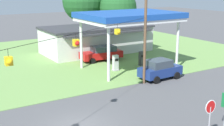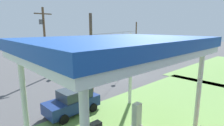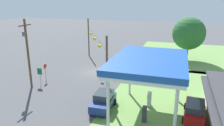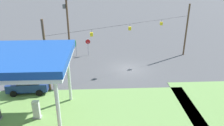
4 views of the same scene
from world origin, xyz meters
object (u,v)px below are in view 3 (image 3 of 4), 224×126
fuel_pump_near (149,100)px  fuel_pump_far (144,115)px  car_at_pumps_front (103,101)px  route_sign (40,73)px  stop_sign_roadside (45,68)px  utility_pole_main (27,50)px  gas_station_canopy (149,63)px  car_at_pumps_rear (195,110)px  tree_west_verge (189,34)px

fuel_pump_near → fuel_pump_far: same height
car_at_pumps_front → route_sign: bearing=-111.9°
stop_sign_roadside → utility_pole_main: 4.33m
gas_station_canopy → stop_sign_roadside: 16.71m
gas_station_canopy → car_at_pumps_front: 6.44m
fuel_pump_near → stop_sign_roadside: (-3.57, -15.45, 1.02)m
car_at_pumps_rear → tree_west_verge: 22.31m
gas_station_canopy → tree_west_verge: 22.93m
car_at_pumps_rear → stop_sign_roadside: (-4.59, -20.05, 0.91)m
fuel_pump_near → utility_pole_main: (-0.72, -15.81, 4.26)m
fuel_pump_far → car_at_pumps_rear: (-2.35, 4.60, 0.11)m
gas_station_canopy → stop_sign_roadside: gas_station_canopy is taller
stop_sign_roadside → utility_pole_main: utility_pole_main is taller
car_at_pumps_rear → gas_station_canopy: bearing=102.2°
utility_pole_main → tree_west_verge: bearing=135.4°
stop_sign_roadside → tree_west_verge: (-17.31, 19.54, 3.29)m
gas_station_canopy → utility_pole_main: (-2.41, -15.82, -0.38)m
gas_station_canopy → car_at_pumps_front: gas_station_canopy is taller
stop_sign_roadside → route_sign: size_ratio=1.04×
stop_sign_roadside → utility_pole_main: bearing=172.6°
tree_west_verge → route_sign: bearing=-45.2°
stop_sign_roadside → tree_west_verge: tree_west_verge is taller
gas_station_canopy → fuel_pump_near: gas_station_canopy is taller
route_sign → fuel_pump_far: bearing=71.1°
stop_sign_roadside → route_sign: bearing=-169.1°
car_at_pumps_front → car_at_pumps_rear: car_at_pumps_front is taller
gas_station_canopy → utility_pole_main: utility_pole_main is taller
route_sign → car_at_pumps_front: bearing=70.1°
fuel_pump_near → car_at_pumps_front: bearing=-66.4°
car_at_pumps_front → stop_sign_roadside: 12.22m
car_at_pumps_front → tree_west_verge: bearing=157.2°
fuel_pump_far → route_sign: (-5.16, -15.10, 0.91)m
car_at_pumps_front → route_sign: (-3.80, -10.49, 0.75)m
car_at_pumps_front → tree_west_verge: tree_west_verge is taller
utility_pole_main → stop_sign_roadside: bearing=172.6°
fuel_pump_near → utility_pole_main: 16.39m
car_at_pumps_rear → tree_west_verge: (-21.90, -0.51, 4.20)m
route_sign → gas_station_canopy: bearing=77.1°
car_at_pumps_front → utility_pole_main: bearing=-105.7°
fuel_pump_far → utility_pole_main: bearing=-104.5°
car_at_pumps_rear → utility_pole_main: utility_pole_main is taller
route_sign → tree_west_verge: tree_west_verge is taller
car_at_pumps_rear → fuel_pump_near: bearing=81.4°
gas_station_canopy → fuel_pump_far: bearing=-0.1°
fuel_pump_near → tree_west_verge: 21.71m
stop_sign_roadside → fuel_pump_far: bearing=-114.2°
fuel_pump_near → car_at_pumps_rear: size_ratio=0.33×
gas_station_canopy → fuel_pump_near: size_ratio=5.84×
utility_pole_main → tree_west_verge: utility_pole_main is taller
fuel_pump_near → tree_west_verge: bearing=168.9°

